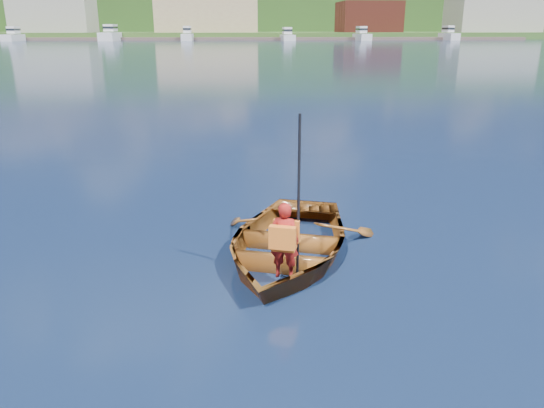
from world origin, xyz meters
The scene contains 7 objects.
ground centered at (0.00, 0.00, 0.00)m, with size 600.00×600.00×0.00m.
rowboat centered at (1.20, 0.64, 0.21)m, with size 3.47×4.12×0.73m.
child_paddler centered at (1.07, -0.26, 0.64)m, with size 0.43×0.42×2.12m.
shoreline centered at (0.00, 236.61, 10.32)m, with size 400.00×140.00×22.00m.
dock centered at (4.78, 148.00, 0.40)m, with size 160.03×10.67×0.80m.
waterfront_buildings centered at (-7.74, 165.00, 7.74)m, with size 202.00×16.00×14.00m.
marina_yachts centered at (-12.11, 143.29, 1.40)m, with size 143.43×13.38×4.42m.
Camera 1 is at (0.38, -6.53, 3.20)m, focal length 35.00 mm.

